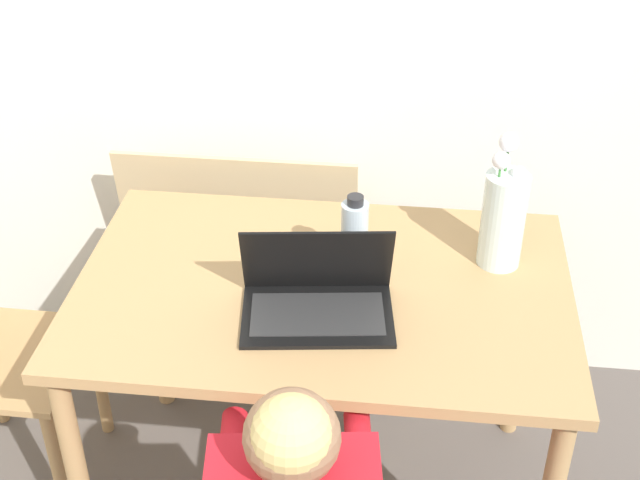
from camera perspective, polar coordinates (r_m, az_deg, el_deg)
name	(u,v)px	position (r m, az deg, el deg)	size (l,w,h in m)	color
dining_table	(323,315)	(2.19, 0.17, -4.85)	(1.19, 0.78, 0.75)	tan
laptop	(317,293)	(2.03, -0.17, -3.39)	(0.37, 0.27, 0.22)	black
flower_vase	(503,215)	(2.18, 11.66, 1.59)	(0.11, 0.11, 0.34)	silver
water_bottle	(354,239)	(2.11, 2.21, 0.08)	(0.06, 0.06, 0.22)	silver
cardboard_panel	(242,262)	(2.84, -4.98, -1.41)	(0.73, 0.13, 0.81)	tan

